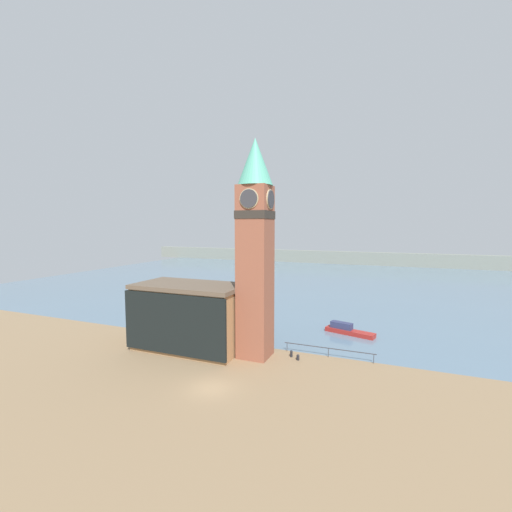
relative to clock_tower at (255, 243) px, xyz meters
name	(u,v)px	position (x,y,z in m)	size (l,w,h in m)	color
ground_plane	(211,388)	(-0.88, -8.94, -13.26)	(160.00, 160.00, 0.00)	#846B4C
water	(334,279)	(-0.88, 63.08, -13.27)	(160.00, 120.00, 0.00)	slate
far_shoreline	(351,258)	(-0.88, 103.08, -10.76)	(180.00, 3.00, 5.00)	gray
pier_railing	(328,349)	(8.04, 2.83, -12.31)	(10.60, 0.08, 1.09)	#333338
clock_tower	(255,243)	(0.00, 0.00, 0.00)	(4.01, 4.01, 24.98)	brown
pier_building	(189,316)	(-8.49, -0.73, -9.20)	(13.57, 7.26, 8.10)	#9E754C
boat_near	(347,330)	(8.98, 12.48, -12.72)	(7.09, 3.33, 1.51)	maroon
mooring_bollard_near	(298,357)	(4.98, 0.63, -12.91)	(0.35, 0.35, 0.66)	black
mooring_bollard_far	(291,353)	(4.02, 1.28, -12.84)	(0.31, 0.31, 0.78)	black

